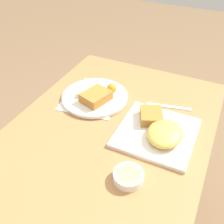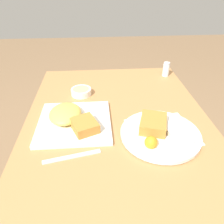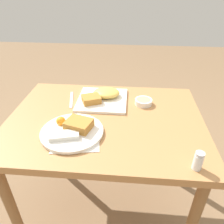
{
  "view_description": "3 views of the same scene",
  "coord_description": "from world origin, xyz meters",
  "px_view_note": "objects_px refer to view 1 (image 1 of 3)",
  "views": [
    {
      "loc": [
        -0.67,
        -0.32,
        1.4
      ],
      "look_at": [
        0.02,
        0.01,
        0.78
      ],
      "focal_mm": 42.0,
      "sensor_mm": 36.0,
      "label": 1
    },
    {
      "loc": [
        0.73,
        -0.08,
        1.24
      ],
      "look_at": [
        0.02,
        -0.02,
        0.76
      ],
      "focal_mm": 35.0,
      "sensor_mm": 36.0,
      "label": 2
    },
    {
      "loc": [
        -0.12,
        0.91,
        1.35
      ],
      "look_at": [
        -0.04,
        0.03,
        0.78
      ],
      "focal_mm": 35.0,
      "sensor_mm": 36.0,
      "label": 3
    }
  ],
  "objects_px": {
    "butter_knife": "(169,107)",
    "sauce_ramekin": "(128,176)",
    "plate_oval_far": "(95,96)",
    "plate_square_near": "(159,131)"
  },
  "relations": [
    {
      "from": "butter_knife",
      "to": "sauce_ramekin",
      "type": "bearing_deg",
      "value": 76.02
    },
    {
      "from": "plate_square_near",
      "to": "butter_knife",
      "type": "distance_m",
      "value": 0.18
    },
    {
      "from": "plate_square_near",
      "to": "sauce_ramekin",
      "type": "distance_m",
      "value": 0.23
    },
    {
      "from": "plate_square_near",
      "to": "plate_oval_far",
      "type": "relative_size",
      "value": 0.97
    },
    {
      "from": "plate_square_near",
      "to": "sauce_ramekin",
      "type": "bearing_deg",
      "value": 174.04
    },
    {
      "from": "plate_oval_far",
      "to": "butter_knife",
      "type": "height_order",
      "value": "plate_oval_far"
    },
    {
      "from": "sauce_ramekin",
      "to": "butter_knife",
      "type": "relative_size",
      "value": 0.51
    },
    {
      "from": "sauce_ramekin",
      "to": "butter_knife",
      "type": "bearing_deg",
      "value": -1.86
    },
    {
      "from": "plate_square_near",
      "to": "butter_knife",
      "type": "height_order",
      "value": "plate_square_near"
    },
    {
      "from": "plate_oval_far",
      "to": "sauce_ramekin",
      "type": "height_order",
      "value": "plate_oval_far"
    }
  ]
}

